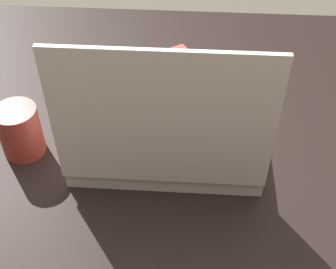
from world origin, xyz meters
TOP-DOWN VIEW (x-y plane):
  - dining_table at (0.00, 0.00)m, footprint 1.25×0.94m
  - donut_box at (0.03, 0.06)m, footprint 0.33×0.26m
  - coffee_mug at (0.29, 0.06)m, footprint 0.08×0.08m
  - paper_napkin at (0.05, -0.22)m, footprint 0.17×0.16m

SIDE VIEW (x-z plane):
  - dining_table at x=0.00m, z-range 0.29..1.07m
  - paper_napkin at x=0.05m, z-range 0.78..0.78m
  - coffee_mug at x=0.29m, z-range 0.78..0.87m
  - donut_box at x=0.03m, z-range 0.69..0.98m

